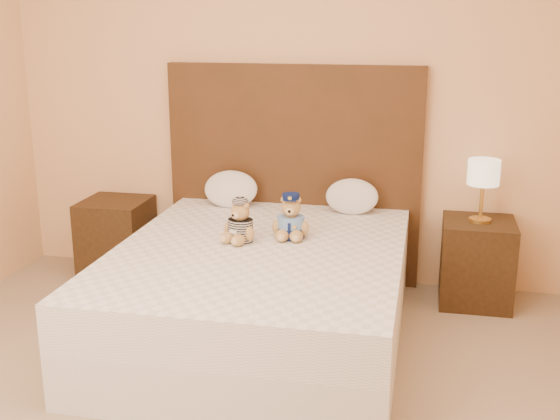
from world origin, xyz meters
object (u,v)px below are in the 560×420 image
object	(u,v)px
bed	(260,293)
nightstand_right	(477,262)
nightstand_left	(117,237)
teddy_police	(291,216)
lamp	(484,175)
teddy_prisoner	(240,221)
pillow_left	(231,187)
pillow_right	(352,195)

from	to	relation	value
bed	nightstand_right	world-z (taller)	same
nightstand_left	teddy_police	world-z (taller)	teddy_police
bed	teddy_police	world-z (taller)	teddy_police
nightstand_left	lamp	xyz separation A→B (m)	(2.50, 0.00, 0.57)
teddy_police	teddy_prisoner	xyz separation A→B (m)	(-0.27, -0.13, -0.01)
nightstand_left	teddy_police	xyz separation A→B (m)	(1.39, -0.59, 0.41)
teddy_police	pillow_left	world-z (taller)	teddy_police
nightstand_left	pillow_left	world-z (taller)	pillow_left
lamp	teddy_prisoner	bearing A→B (deg)	-152.62
pillow_left	teddy_police	bearing A→B (deg)	-48.91
teddy_prisoner	nightstand_right	bearing A→B (deg)	51.17
teddy_police	teddy_prisoner	size ratio (longest dim) A/B	1.08
nightstand_left	nightstand_right	distance (m)	2.50
pillow_left	pillow_right	distance (m)	0.83
lamp	teddy_police	bearing A→B (deg)	-152.03
nightstand_right	teddy_prisoner	xyz separation A→B (m)	(-1.38, -0.71, 0.40)
bed	teddy_police	distance (m)	0.48
bed	pillow_left	world-z (taller)	pillow_left
nightstand_left	lamp	bearing A→B (deg)	0.00
nightstand_left	pillow_left	distance (m)	0.94
nightstand_right	teddy_police	xyz separation A→B (m)	(-1.11, -0.59, 0.41)
nightstand_left	pillow_left	bearing A→B (deg)	2.02
pillow_right	teddy_police	bearing A→B (deg)	-114.97
teddy_prisoner	nightstand_left	bearing A→B (deg)	171.23
nightstand_left	pillow_left	size ratio (longest dim) A/B	1.48
bed	pillow_right	size ratio (longest dim) A/B	5.76
bed	nightstand_right	bearing A→B (deg)	32.62
bed	teddy_prisoner	size ratio (longest dim) A/B	8.11
bed	nightstand_right	xyz separation A→B (m)	(1.25, 0.80, -0.00)
nightstand_left	teddy_police	size ratio (longest dim) A/B	2.07
pillow_right	nightstand_left	bearing A→B (deg)	-178.98
bed	lamp	distance (m)	1.59
pillow_left	bed	bearing A→B (deg)	-64.27
teddy_police	pillow_left	bearing A→B (deg)	127.45
pillow_right	teddy_prisoner	bearing A→B (deg)	-126.89
pillow_left	teddy_prisoner	bearing A→B (deg)	-70.11
pillow_left	lamp	bearing A→B (deg)	-1.04
teddy_prisoner	pillow_left	bearing A→B (deg)	133.68
nightstand_right	pillow_right	xyz separation A→B (m)	(-0.82, 0.03, 0.40)
teddy_police	pillow_left	distance (m)	0.82
bed	teddy_police	size ratio (longest dim) A/B	7.53
pillow_left	pillow_right	world-z (taller)	pillow_left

